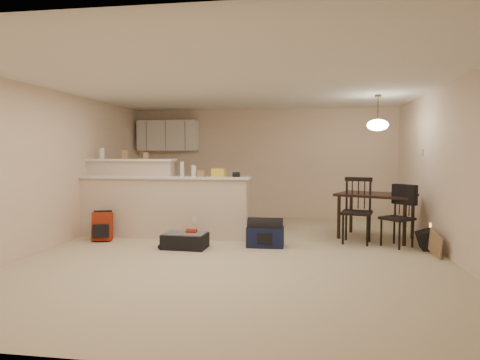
% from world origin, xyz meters
% --- Properties ---
extents(room, '(7.00, 7.02, 2.50)m').
position_xyz_m(room, '(0.00, 0.00, 1.25)').
color(room, beige).
rests_on(room, ground).
extents(breakfast_bar, '(3.08, 0.58, 1.39)m').
position_xyz_m(breakfast_bar, '(-1.76, 0.98, 0.61)').
color(breakfast_bar, beige).
rests_on(breakfast_bar, ground).
extents(upper_cabinets, '(1.40, 0.34, 0.70)m').
position_xyz_m(upper_cabinets, '(-2.20, 3.32, 1.90)').
color(upper_cabinets, white).
rests_on(upper_cabinets, room).
extents(kitchen_counter, '(1.80, 0.60, 0.90)m').
position_xyz_m(kitchen_counter, '(-2.00, 3.19, 0.45)').
color(kitchen_counter, white).
rests_on(kitchen_counter, ground).
extents(thermostat, '(0.02, 0.12, 0.12)m').
position_xyz_m(thermostat, '(2.98, 1.55, 1.50)').
color(thermostat, beige).
rests_on(thermostat, room).
extents(jar, '(0.10, 0.10, 0.20)m').
position_xyz_m(jar, '(-2.75, 1.12, 1.49)').
color(jar, silver).
rests_on(jar, breakfast_bar).
extents(cereal_box, '(0.10, 0.07, 0.16)m').
position_xyz_m(cereal_box, '(-2.30, 1.12, 1.47)').
color(cereal_box, '#96764D').
rests_on(cereal_box, breakfast_bar).
extents(small_box, '(0.08, 0.06, 0.12)m').
position_xyz_m(small_box, '(-1.89, 1.12, 1.45)').
color(small_box, '#96764D').
rests_on(small_box, breakfast_bar).
extents(bottle_a, '(0.07, 0.07, 0.26)m').
position_xyz_m(bottle_a, '(-1.15, 0.90, 1.22)').
color(bottle_a, silver).
rests_on(bottle_a, breakfast_bar).
extents(bottle_b, '(0.06, 0.06, 0.18)m').
position_xyz_m(bottle_b, '(-0.93, 0.90, 1.18)').
color(bottle_b, silver).
rests_on(bottle_b, breakfast_bar).
extents(bag_lump, '(0.22, 0.18, 0.14)m').
position_xyz_m(bag_lump, '(-0.51, 0.90, 1.16)').
color(bag_lump, '#96764D').
rests_on(bag_lump, breakfast_bar).
extents(pouch, '(0.12, 0.10, 0.08)m').
position_xyz_m(pouch, '(-0.20, 0.90, 1.13)').
color(pouch, '#96764D').
rests_on(pouch, breakfast_bar).
extents(extra_item_x, '(0.13, 0.10, 0.10)m').
position_xyz_m(extra_item_x, '(-0.81, 0.90, 1.14)').
color(extra_item_x, '#96764D').
rests_on(extra_item_x, breakfast_bar).
extents(extra_item_y, '(0.06, 0.06, 0.20)m').
position_xyz_m(extra_item_y, '(-0.96, 0.90, 1.19)').
color(extra_item_y, silver).
rests_on(extra_item_y, breakfast_bar).
extents(dining_table, '(1.50, 1.28, 0.79)m').
position_xyz_m(dining_table, '(2.20, 1.37, 0.70)').
color(dining_table, black).
rests_on(dining_table, ground).
extents(pendant_lamp, '(0.36, 0.36, 0.62)m').
position_xyz_m(pendant_lamp, '(2.20, 1.37, 1.99)').
color(pendant_lamp, brown).
rests_on(pendant_lamp, room).
extents(dining_chair_near, '(0.57, 0.55, 1.09)m').
position_xyz_m(dining_chair_near, '(1.82, 0.93, 0.54)').
color(dining_chair_near, black).
rests_on(dining_chair_near, ground).
extents(dining_chair_far, '(0.59, 0.59, 0.97)m').
position_xyz_m(dining_chair_far, '(2.43, 0.75, 0.49)').
color(dining_chair_far, black).
rests_on(dining_chair_far, ground).
extents(suitcase, '(0.70, 0.47, 0.23)m').
position_xyz_m(suitcase, '(-0.89, 0.14, 0.11)').
color(suitcase, black).
rests_on(suitcase, ground).
extents(red_backpack, '(0.36, 0.28, 0.48)m').
position_xyz_m(red_backpack, '(-2.45, 0.48, 0.24)').
color(red_backpack, maroon).
rests_on(red_backpack, ground).
extents(navy_duffel, '(0.60, 0.33, 0.32)m').
position_xyz_m(navy_duffel, '(0.35, 0.43, 0.16)').
color(navy_duffel, '#131A3D').
rests_on(navy_duffel, ground).
extents(black_daypack, '(0.26, 0.35, 0.29)m').
position_xyz_m(black_daypack, '(2.85, 0.61, 0.15)').
color(black_daypack, black).
rests_on(black_daypack, ground).
extents(cardboard_sheet, '(0.05, 0.46, 0.35)m').
position_xyz_m(cardboard_sheet, '(2.85, 0.16, 0.18)').
color(cardboard_sheet, '#96764D').
rests_on(cardboard_sheet, ground).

